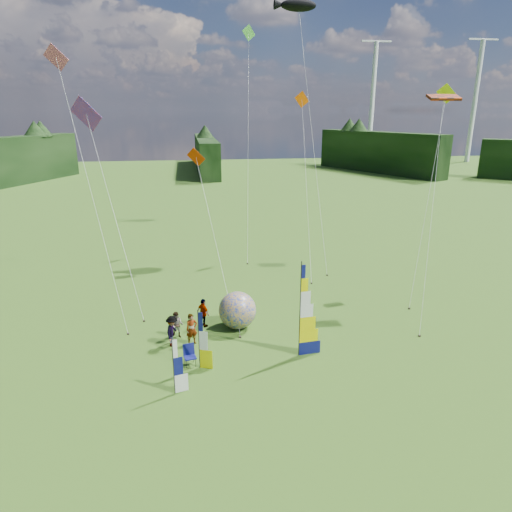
{
  "coord_description": "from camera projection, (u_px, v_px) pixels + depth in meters",
  "views": [
    {
      "loc": [
        -4.55,
        -19.51,
        13.11
      ],
      "look_at": [
        -1.0,
        4.0,
        5.5
      ],
      "focal_mm": 32.0,
      "sensor_mm": 36.0,
      "label": 1
    }
  ],
  "objects": [
    {
      "name": "small_kite_pink",
      "position": [
        91.0,
        186.0,
        27.6
      ],
      "size": [
        8.02,
        9.39,
        17.5
      ],
      "primitive_type": null,
      "rotation": [
        0.0,
        0.0,
        -0.26
      ],
      "color": "#CE4C6B",
      "rests_on": "ground"
    },
    {
      "name": "spectator_b",
      "position": [
        177.0,
        325.0,
        27.39
      ],
      "size": [
        0.87,
        0.59,
        1.64
      ],
      "primitive_type": "imported",
      "rotation": [
        0.0,
        0.0,
        -0.28
      ],
      "color": "#66594C",
      "rests_on": "ground"
    },
    {
      "name": "turbine_left",
      "position": [
        475.0,
        103.0,
        117.87
      ],
      "size": [
        8.0,
        1.2,
        30.0
      ],
      "primitive_type": null,
      "color": "silver",
      "rests_on": "ground"
    },
    {
      "name": "spectator_c",
      "position": [
        172.0,
        331.0,
        26.36
      ],
      "size": [
        0.77,
        1.29,
        1.87
      ],
      "primitive_type": "imported",
      "rotation": [
        0.0,
        0.0,
        1.28
      ],
      "color": "#66594C",
      "rests_on": "ground"
    },
    {
      "name": "side_banner_left",
      "position": [
        199.0,
        340.0,
        23.86
      ],
      "size": [
        0.89,
        0.41,
        3.25
      ],
      "primitive_type": null,
      "rotation": [
        0.0,
        0.0,
        -0.36
      ],
      "color": "#EBDD00",
      "rests_on": "ground"
    },
    {
      "name": "small_kite_green",
      "position": [
        248.0,
        137.0,
        42.14
      ],
      "size": [
        8.62,
        12.62,
        21.45
      ],
      "primitive_type": null,
      "rotation": [
        0.0,
        0.0,
        0.43
      ],
      "color": "#55C545",
      "rests_on": "ground"
    },
    {
      "name": "small_kite_orange",
      "position": [
        307.0,
        178.0,
        38.48
      ],
      "size": [
        6.89,
        12.75,
        15.29
      ],
      "primitive_type": null,
      "rotation": [
        0.0,
        0.0,
        0.28
      ],
      "color": "#E45000",
      "rests_on": "ground"
    },
    {
      "name": "spectator_a",
      "position": [
        192.0,
        329.0,
        26.58
      ],
      "size": [
        0.8,
        0.65,
        1.89
      ],
      "primitive_type": "imported",
      "rotation": [
        0.0,
        0.0,
        0.34
      ],
      "color": "#66594C",
      "rests_on": "ground"
    },
    {
      "name": "turbine_right",
      "position": [
        372.0,
        103.0,
        120.91
      ],
      "size": [
        8.0,
        1.2,
        30.0
      ],
      "primitive_type": null,
      "color": "silver",
      "rests_on": "ground"
    },
    {
      "name": "kite_whale",
      "position": [
        312.0,
        124.0,
        39.55
      ],
      "size": [
        6.51,
        15.33,
        24.04
      ],
      "primitive_type": null,
      "rotation": [
        0.0,
        0.0,
        -0.19
      ],
      "color": "black",
      "rests_on": "ground"
    },
    {
      "name": "side_banner_far",
      "position": [
        174.0,
        367.0,
        21.7
      ],
      "size": [
        0.86,
        0.32,
        2.87
      ],
      "primitive_type": null,
      "rotation": [
        0.0,
        0.0,
        0.26
      ],
      "color": "white",
      "rests_on": "ground"
    },
    {
      "name": "spectator_d",
      "position": [
        203.0,
        313.0,
        28.71
      ],
      "size": [
        1.01,
        1.16,
        1.88
      ],
      "primitive_type": "imported",
      "rotation": [
        0.0,
        0.0,
        2.19
      ],
      "color": "#66594C",
      "rests_on": "ground"
    },
    {
      "name": "kite_rainbow_delta",
      "position": [
        112.0,
        196.0,
        31.2
      ],
      "size": [
        12.74,
        15.23,
        15.02
      ],
      "primitive_type": null,
      "rotation": [
        0.0,
        0.0,
        -0.41
      ],
      "color": "red",
      "rests_on": "ground"
    },
    {
      "name": "ground",
      "position": [
        287.0,
        383.0,
        23.02
      ],
      "size": [
        220.0,
        220.0,
        0.0
      ],
      "primitive_type": "plane",
      "color": "#355814",
      "rests_on": "ground"
    },
    {
      "name": "small_kite_red",
      "position": [
        211.0,
        213.0,
        36.06
      ],
      "size": [
        8.6,
        12.2,
        10.7
      ],
      "primitive_type": null,
      "rotation": [
        0.0,
        0.0,
        -0.4
      ],
      "color": "#D83100",
      "rests_on": "ground"
    },
    {
      "name": "camp_chair",
      "position": [
        190.0,
        356.0,
        24.4
      ],
      "size": [
        0.79,
        0.79,
        1.16
      ],
      "primitive_type": null,
      "rotation": [
        0.0,
        0.0,
        0.2
      ],
      "color": "#0D1154",
      "rests_on": "ground"
    },
    {
      "name": "feather_banner_main",
      "position": [
        300.0,
        312.0,
        24.76
      ],
      "size": [
        1.44,
        0.25,
        5.36
      ],
      "primitive_type": null,
      "rotation": [
        0.0,
        0.0,
        0.1
      ],
      "color": "#0E125A",
      "rests_on": "ground"
    },
    {
      "name": "treeline_ring",
      "position": [
        289.0,
        310.0,
        21.8
      ],
      "size": [
        210.0,
        210.0,
        8.0
      ],
      "primitive_type": null,
      "color": "#27401A",
      "rests_on": "ground"
    },
    {
      "name": "kite_parafoil",
      "position": [
        434.0,
        193.0,
        29.04
      ],
      "size": [
        10.89,
        13.42,
        16.12
      ],
      "primitive_type": null,
      "rotation": [
        0.0,
        0.0,
        -0.24
      ],
      "color": "#C02E05",
      "rests_on": "ground"
    },
    {
      "name": "bol_inflatable",
      "position": [
        237.0,
        310.0,
        28.53
      ],
      "size": [
        2.39,
        2.39,
        2.36
      ],
      "primitive_type": "sphere",
      "rotation": [
        0.0,
        0.0,
        -0.02
      ],
      "color": "#0022A4",
      "rests_on": "ground"
    },
    {
      "name": "small_kite_yellow",
      "position": [
        429.0,
        189.0,
        32.57
      ],
      "size": [
        9.8,
        10.9,
        15.53
      ],
      "primitive_type": null,
      "rotation": [
        0.0,
        0.0,
        -0.36
      ],
      "color": "#F0FF05",
      "rests_on": "ground"
    }
  ]
}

